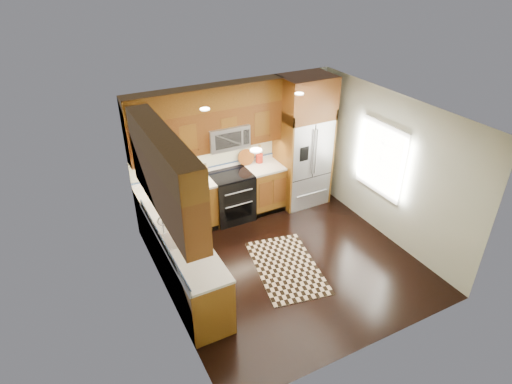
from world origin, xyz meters
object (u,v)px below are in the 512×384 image
rug (286,267)px  utensil_crock (259,156)px  refrigerator (303,142)px  knife_block (205,171)px  range (231,197)px

rug → utensil_crock: utensil_crock is taller
refrigerator → rug: 2.58m
refrigerator → knife_block: (-1.99, 0.20, -0.26)m
range → refrigerator: bearing=-1.4°
refrigerator → utensil_crock: (-0.83, 0.25, -0.23)m
range → utensil_crock: (0.72, 0.22, 0.60)m
range → knife_block: bearing=159.8°
range → knife_block: 0.74m
rug → knife_block: size_ratio=6.21×
refrigerator → rug: (-1.38, -1.75, -1.30)m
utensil_crock → range: bearing=-163.2°
range → knife_block: (-0.44, 0.16, 0.58)m
range → rug: (0.17, -1.78, -0.46)m
utensil_crock → rug: bearing=-105.2°
refrigerator → rug: bearing=-128.3°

